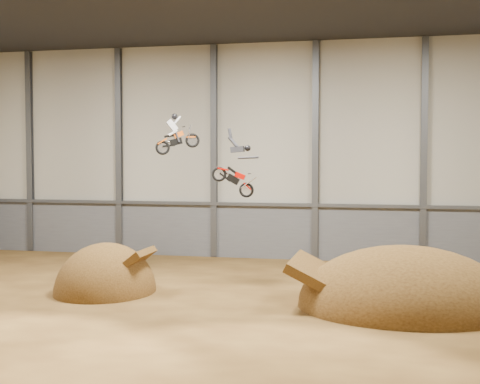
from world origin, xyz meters
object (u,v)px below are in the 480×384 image
Objects in this scene: landing_ramp at (405,308)px; fmx_rider_b at (229,162)px; fmx_rider_a at (179,131)px; takeoff_ramp at (106,292)px.

fmx_rider_b is at bearing 163.52° from landing_ramp.
landing_ramp is 3.95× the size of fmx_rider_a.
landing_ramp is 3.08× the size of fmx_rider_b.
takeoff_ramp is 0.59× the size of landing_ramp.
fmx_rider_b is (3.16, -1.76, -1.66)m from fmx_rider_a.
takeoff_ramp is 2.33× the size of fmx_rider_a.
landing_ramp is at bearing -19.80° from fmx_rider_b.
fmx_rider_a reaches higher than fmx_rider_b.
takeoff_ramp is 9.32m from fmx_rider_a.
landing_ramp is at bearing -1.22° from takeoff_ramp.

